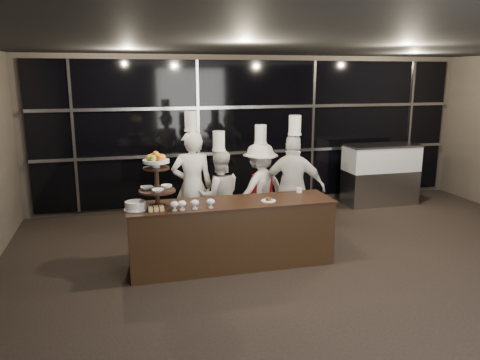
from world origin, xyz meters
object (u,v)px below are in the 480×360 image
object	(u,v)px
layer_cake	(135,206)
chef_c	(260,188)
buffet_counter	(232,233)
chef_b	(219,195)
chef_d	(293,187)
display_stand	(157,176)
chef_a	(192,185)
display_case	(381,171)

from	to	relation	value
layer_cake	chef_c	xyz separation A→B (m)	(2.07, 1.24, -0.19)
buffet_counter	chef_b	distance (m)	1.07
chef_b	chef_d	xyz separation A→B (m)	(1.15, -0.24, 0.12)
display_stand	buffet_counter	bearing A→B (deg)	0.01
buffet_counter	chef_d	world-z (taller)	chef_d
display_stand	chef_a	bearing A→B (deg)	60.56
buffet_counter	display_case	bearing A→B (deg)	32.24
layer_cake	chef_a	bearing A→B (deg)	51.95
layer_cake	chef_d	size ratio (longest dim) A/B	0.15
chef_c	chef_d	xyz separation A→B (m)	(0.43, -0.41, 0.09)
chef_b	chef_d	size ratio (longest dim) A/B	0.88
display_case	chef_b	size ratio (longest dim) A/B	0.85
chef_d	layer_cake	bearing A→B (deg)	-161.58
display_case	layer_cake	bearing A→B (deg)	-154.40
chef_a	chef_c	size ratio (longest dim) A/B	1.13
layer_cake	chef_b	size ratio (longest dim) A/B	0.17
display_stand	chef_d	size ratio (longest dim) A/B	0.37
chef_b	layer_cake	bearing A→B (deg)	-141.27
display_case	chef_b	bearing A→B (deg)	-160.10
buffet_counter	chef_b	size ratio (longest dim) A/B	1.60
chef_d	buffet_counter	bearing A→B (deg)	-147.10
buffet_counter	layer_cake	size ratio (longest dim) A/B	9.47
chef_a	display_case	bearing A→B (deg)	16.60
display_stand	chef_a	xyz separation A→B (m)	(0.64, 1.14, -0.42)
display_stand	display_case	bearing A→B (deg)	26.46
buffet_counter	layer_cake	xyz separation A→B (m)	(-1.29, -0.05, 0.51)
layer_cake	display_case	xyz separation A→B (m)	(5.03, 2.41, -0.29)
layer_cake	display_stand	bearing A→B (deg)	9.84
chef_a	chef_b	world-z (taller)	chef_a
chef_b	chef_c	bearing A→B (deg)	12.81
display_case	chef_d	size ratio (longest dim) A/B	0.75
chef_a	buffet_counter	bearing A→B (deg)	-72.53
buffet_counter	display_stand	xyz separation A→B (m)	(-1.00, -0.00, 0.87)
chef_a	chef_c	distance (m)	1.15
display_case	chef_a	size ratio (longest dim) A/B	0.72
chef_a	chef_c	xyz separation A→B (m)	(1.14, 0.05, -0.13)
display_stand	layer_cake	size ratio (longest dim) A/B	2.48
display_case	chef_d	bearing A→B (deg)	-148.08
display_case	chef_b	xyz separation A→B (m)	(-3.69, -1.34, 0.07)
chef_c	layer_cake	bearing A→B (deg)	-149.06
chef_a	chef_d	bearing A→B (deg)	-12.86
display_stand	chef_c	world-z (taller)	chef_c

